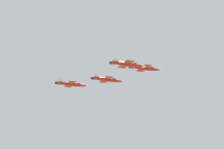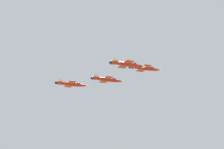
% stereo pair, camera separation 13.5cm
% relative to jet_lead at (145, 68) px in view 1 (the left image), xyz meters
% --- Properties ---
extents(jet_lead, '(15.22, 15.12, 3.98)m').
position_rel_jet_lead_xyz_m(jet_lead, '(0.00, 0.00, 0.00)').
color(jet_lead, red).
extents(jet_left_wingman, '(15.00, 15.68, 4.03)m').
position_rel_jet_lead_xyz_m(jet_left_wingman, '(20.39, 1.93, -4.00)').
color(jet_left_wingman, red).
extents(jet_right_wingman, '(14.98, 15.22, 3.97)m').
position_rel_jet_lead_xyz_m(jet_right_wingman, '(1.38, 20.43, -4.16)').
color(jet_right_wingman, red).
extents(jet_left_outer, '(15.41, 15.47, 4.06)m').
position_rel_jet_lead_xyz_m(jet_left_outer, '(40.78, 3.86, -4.47)').
color(jet_left_outer, red).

